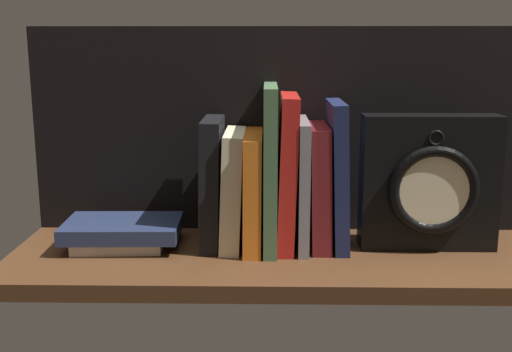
% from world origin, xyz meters
% --- Properties ---
extents(ground_plane, '(0.82, 0.27, 0.03)m').
position_xyz_m(ground_plane, '(0.00, 0.00, -0.01)').
color(ground_plane, '#4C2D19').
extents(back_panel, '(0.82, 0.01, 0.34)m').
position_xyz_m(back_panel, '(0.00, 0.13, 0.17)').
color(back_panel, black).
rests_on(back_panel, ground_plane).
extents(book_black_skeptic, '(0.03, 0.13, 0.20)m').
position_xyz_m(book_black_skeptic, '(-0.10, 0.04, 0.10)').
color(book_black_skeptic, black).
rests_on(book_black_skeptic, ground_plane).
extents(book_cream_twain, '(0.04, 0.14, 0.18)m').
position_xyz_m(book_cream_twain, '(-0.07, 0.04, 0.09)').
color(book_cream_twain, beige).
rests_on(book_cream_twain, ground_plane).
extents(book_orange_pandolfini, '(0.03, 0.16, 0.18)m').
position_xyz_m(book_orange_pandolfini, '(-0.04, 0.04, 0.09)').
color(book_orange_pandolfini, orange).
rests_on(book_orange_pandolfini, ground_plane).
extents(book_green_romantic, '(0.02, 0.17, 0.25)m').
position_xyz_m(book_green_romantic, '(-0.01, 0.04, 0.13)').
color(book_green_romantic, '#476B44').
rests_on(book_green_romantic, ground_plane).
extents(book_red_requiem, '(0.03, 0.15, 0.24)m').
position_xyz_m(book_red_requiem, '(0.02, 0.04, 0.12)').
color(book_red_requiem, red).
rests_on(book_red_requiem, ground_plane).
extents(book_gray_chess, '(0.02, 0.15, 0.20)m').
position_xyz_m(book_gray_chess, '(0.04, 0.04, 0.10)').
color(book_gray_chess, gray).
rests_on(book_gray_chess, ground_plane).
extents(book_maroon_dawkins, '(0.03, 0.13, 0.19)m').
position_xyz_m(book_maroon_dawkins, '(0.07, 0.04, 0.10)').
color(book_maroon_dawkins, maroon).
rests_on(book_maroon_dawkins, ground_plane).
extents(book_navy_bierce, '(0.03, 0.13, 0.23)m').
position_xyz_m(book_navy_bierce, '(0.10, 0.04, 0.11)').
color(book_navy_bierce, '#192147').
rests_on(book_navy_bierce, ground_plane).
extents(framed_clock, '(0.21, 0.06, 0.21)m').
position_xyz_m(framed_clock, '(0.24, 0.03, 0.10)').
color(framed_clock, black).
rests_on(framed_clock, ground_plane).
extents(book_stack_side, '(0.18, 0.12, 0.04)m').
position_xyz_m(book_stack_side, '(-0.24, 0.03, 0.02)').
color(book_stack_side, beige).
rests_on(book_stack_side, ground_plane).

